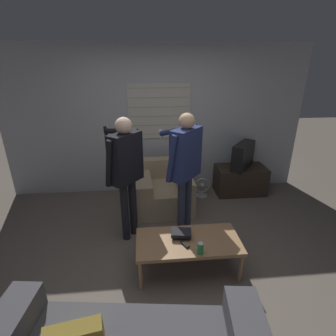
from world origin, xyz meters
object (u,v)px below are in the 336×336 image
object	(u,v)px
soda_can	(200,248)
spare_remote	(185,244)
coffee_table	(188,243)
person_left_standing	(125,165)
floor_fan	(202,188)
tv	(243,155)
armchair_beige	(163,190)
book_stack	(181,233)
person_right_standing	(185,161)

from	to	relation	value
soda_can	spare_remote	xyz separation A→B (m)	(-0.14, 0.14, -0.05)
coffee_table	spare_remote	distance (m)	0.11
person_left_standing	spare_remote	size ratio (longest dim) A/B	12.38
coffee_table	floor_fan	bearing A→B (deg)	72.47
person_left_standing	soda_can	xyz separation A→B (m)	(0.78, -0.93, -0.59)
tv	soda_can	distance (m)	2.38
tv	spare_remote	world-z (taller)	tv
armchair_beige	spare_remote	bearing A→B (deg)	91.77
spare_remote	floor_fan	size ratio (longest dim) A/B	0.38
spare_remote	armchair_beige	bearing A→B (deg)	68.52
soda_can	floor_fan	size ratio (longest dim) A/B	0.35
armchair_beige	soda_can	size ratio (longest dim) A/B	7.43
coffee_table	book_stack	distance (m)	0.13
soda_can	coffee_table	bearing A→B (deg)	111.20
coffee_table	person_right_standing	bearing A→B (deg)	85.40
coffee_table	person_left_standing	size ratio (longest dim) A/B	0.70
tv	book_stack	xyz separation A→B (m)	(-1.34, -1.74, -0.28)
coffee_table	soda_can	world-z (taller)	soda_can
coffee_table	floor_fan	size ratio (longest dim) A/B	3.27
soda_can	spare_remote	size ratio (longest dim) A/B	0.94
tv	person_right_standing	xyz separation A→B (m)	(-1.21, -1.11, 0.36)
spare_remote	book_stack	bearing A→B (deg)	70.85
person_right_standing	coffee_table	bearing A→B (deg)	-143.21
person_left_standing	floor_fan	xyz separation A→B (m)	(1.25, 1.03, -0.90)
book_stack	tv	bearing A→B (deg)	52.40
coffee_table	tv	size ratio (longest dim) A/B	1.93
book_stack	soda_can	size ratio (longest dim) A/B	1.96
person_right_standing	floor_fan	world-z (taller)	person_right_standing
book_stack	soda_can	xyz separation A→B (m)	(0.16, -0.30, 0.02)
tv	spare_remote	size ratio (longest dim) A/B	4.49
armchair_beige	spare_remote	distance (m)	1.56
person_left_standing	armchair_beige	bearing A→B (deg)	5.97
tv	coffee_table	bearing A→B (deg)	4.96
armchair_beige	coffee_table	bearing A→B (deg)	94.06
coffee_table	soda_can	size ratio (longest dim) A/B	9.25
floor_fan	tv	bearing A→B (deg)	6.84
tv	person_left_standing	bearing A→B (deg)	-20.68
armchair_beige	tv	size ratio (longest dim) A/B	1.55
soda_can	floor_fan	xyz separation A→B (m)	(0.46, 1.96, -0.31)
soda_can	person_right_standing	bearing A→B (deg)	91.75
tv	floor_fan	xyz separation A→B (m)	(-0.72, -0.09, -0.56)
person_right_standing	book_stack	world-z (taller)	person_right_standing
armchair_beige	tv	world-z (taller)	tv
tv	person_right_standing	size ratio (longest dim) A/B	0.36
tv	spare_remote	xyz separation A→B (m)	(-1.33, -1.90, -0.31)
person_left_standing	book_stack	distance (m)	1.08
spare_remote	person_right_standing	bearing A→B (deg)	56.29
person_right_standing	floor_fan	distance (m)	1.46
armchair_beige	floor_fan	world-z (taller)	armchair_beige
book_stack	person_left_standing	bearing A→B (deg)	134.77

